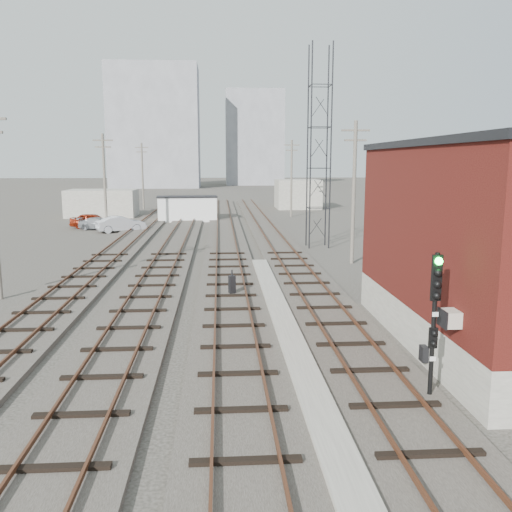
{
  "coord_description": "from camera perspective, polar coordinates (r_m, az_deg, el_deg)",
  "views": [
    {
      "loc": [
        -1.99,
        -5.92,
        6.48
      ],
      "look_at": [
        -0.34,
        18.56,
        2.2
      ],
      "focal_mm": 38.0,
      "sensor_mm": 36.0,
      "label": 1
    }
  ],
  "objects": [
    {
      "name": "utility_pole_right_b",
      "position": [
        64.5,
        3.75,
        8.38
      ],
      "size": [
        1.8,
        0.24,
        9.0
      ],
      "color": "#595147",
      "rests_on": "ground"
    },
    {
      "name": "track_mid_left",
      "position": [
        45.5,
        -8.24,
        1.74
      ],
      "size": [
        3.2,
        90.0,
        0.39
      ],
      "color": "#332D28",
      "rests_on": "ground"
    },
    {
      "name": "apartment_left",
      "position": [
        142.08,
        -10.6,
        13.17
      ],
      "size": [
        22.0,
        14.0,
        30.0
      ],
      "primitive_type": "cube",
      "color": "gray",
      "rests_on": "ground"
    },
    {
      "name": "car_grey",
      "position": [
        54.47,
        -16.14,
        3.3
      ],
      "size": [
        4.29,
        2.38,
        1.18
      ],
      "primitive_type": "imported",
      "rotation": [
        0.0,
        0.0,
        1.38
      ],
      "color": "gray",
      "rests_on": "ground"
    },
    {
      "name": "car_red",
      "position": [
        56.04,
        -16.82,
        3.59
      ],
      "size": [
        4.47,
        2.18,
        1.47
      ],
      "primitive_type": "imported",
      "rotation": [
        0.0,
        0.0,
        1.47
      ],
      "color": "maroon",
      "rests_on": "ground"
    },
    {
      "name": "track_right",
      "position": [
        45.59,
        1.84,
        1.85
      ],
      "size": [
        3.2,
        90.0,
        0.39
      ],
      "color": "#332D28",
      "rests_on": "ground"
    },
    {
      "name": "utility_pole_left_b",
      "position": [
        52.02,
        -15.65,
        7.68
      ],
      "size": [
        1.8,
        0.24,
        9.0
      ],
      "color": "#595147",
      "rests_on": "ground"
    },
    {
      "name": "utility_pole_left_c",
      "position": [
        76.66,
        -11.86,
        8.43
      ],
      "size": [
        1.8,
        0.24,
        9.0
      ],
      "color": "#595147",
      "rests_on": "ground"
    },
    {
      "name": "brick_building",
      "position": [
        20.47,
        23.81,
        1.05
      ],
      "size": [
        6.54,
        12.2,
        7.22
      ],
      "color": "gray",
      "rests_on": "ground"
    },
    {
      "name": "track_left",
      "position": [
        45.98,
        -13.22,
        1.66
      ],
      "size": [
        3.2,
        90.0,
        0.39
      ],
      "color": "#332D28",
      "rests_on": "ground"
    },
    {
      "name": "car_silver",
      "position": [
        52.21,
        -14.02,
        3.29
      ],
      "size": [
        4.76,
        3.3,
        1.49
      ],
      "primitive_type": "imported",
      "rotation": [
        0.0,
        0.0,
        2.0
      ],
      "color": "#B2B5BA",
      "rests_on": "ground"
    },
    {
      "name": "track_mid_right",
      "position": [
        45.37,
        -3.2,
        1.8
      ],
      "size": [
        3.2,
        90.0,
        0.39
      ],
      "color": "#332D28",
      "rests_on": "ground"
    },
    {
      "name": "utility_pole_right_a",
      "position": [
        35.0,
        10.27,
        6.98
      ],
      "size": [
        1.8,
        0.24,
        9.0
      ],
      "color": "#595147",
      "rests_on": "ground"
    },
    {
      "name": "switch_stand",
      "position": [
        26.25,
        -2.54,
        -3.08
      ],
      "size": [
        0.37,
        0.37,
        1.25
      ],
      "rotation": [
        0.0,
        0.0,
        0.37
      ],
      "color": "black",
      "rests_on": "ground"
    },
    {
      "name": "lattice_tower",
      "position": [
        41.61,
        6.65,
        11.23
      ],
      "size": [
        1.6,
        1.6,
        15.0
      ],
      "color": "black",
      "rests_on": "ground"
    },
    {
      "name": "ground",
      "position": [
        66.26,
        -2.12,
        4.28
      ],
      "size": [
        320.0,
        320.0,
        0.0
      ],
      "primitive_type": "plane",
      "color": "#282621",
      "rests_on": "ground"
    },
    {
      "name": "apartment_right",
      "position": [
        156.37,
        -0.19,
        12.28
      ],
      "size": [
        16.0,
        12.0,
        26.0
      ],
      "primitive_type": "cube",
      "color": "gray",
      "rests_on": "ground"
    },
    {
      "name": "signal_mast",
      "position": [
        15.27,
        18.28,
        -5.95
      ],
      "size": [
        0.4,
        0.41,
        4.13
      ],
      "color": "gray",
      "rests_on": "ground"
    },
    {
      "name": "shed_left",
      "position": [
        67.57,
        -15.88,
        5.38
      ],
      "size": [
        8.0,
        5.0,
        3.2
      ],
      "primitive_type": "cube",
      "color": "gray",
      "rests_on": "ground"
    },
    {
      "name": "platform_curb",
      "position": [
        21.05,
        3.15,
        -7.67
      ],
      "size": [
        0.9,
        28.0,
        0.26
      ],
      "primitive_type": "cube",
      "color": "gray",
      "rests_on": "ground"
    },
    {
      "name": "site_trailer",
      "position": [
        60.45,
        -7.25,
        4.99
      ],
      "size": [
        6.77,
        3.36,
        2.77
      ],
      "rotation": [
        0.0,
        0.0,
        0.08
      ],
      "color": "white",
      "rests_on": "ground"
    },
    {
      "name": "shed_right",
      "position": [
        76.84,
        4.41,
        6.52
      ],
      "size": [
        6.0,
        6.0,
        4.0
      ],
      "primitive_type": "cube",
      "color": "gray",
      "rests_on": "ground"
    }
  ]
}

